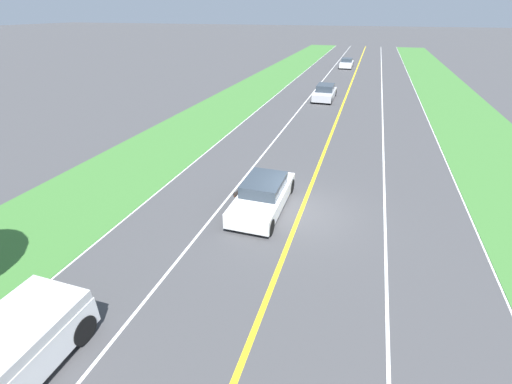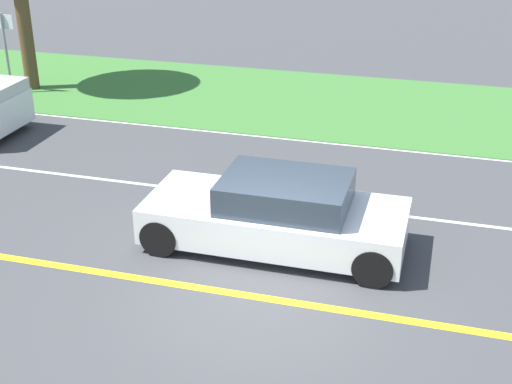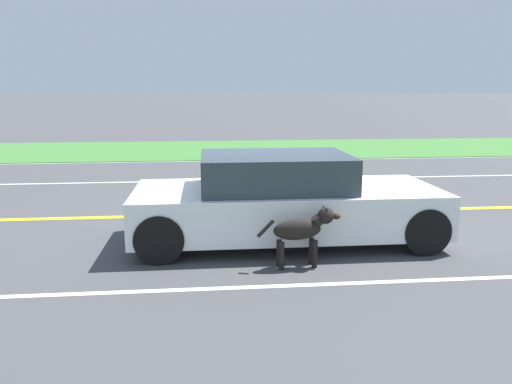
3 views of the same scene
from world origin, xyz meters
name	(u,v)px [view 3 (image 3 of 3)]	position (x,y,z in m)	size (l,w,h in m)	color
ground_plane	(263,214)	(0.00, 0.00, 0.00)	(400.00, 400.00, 0.00)	#424244
centre_divider_line	(263,213)	(0.00, 0.00, 0.00)	(0.18, 160.00, 0.01)	yellow
lane_edge_line_left	(239,161)	(-7.00, 0.00, 0.00)	(0.14, 160.00, 0.01)	white
lane_dash_same_dir	(296,285)	(3.50, 0.00, 0.00)	(0.10, 160.00, 0.01)	white
lane_dash_oncoming	(248,180)	(-3.50, 0.00, 0.00)	(0.10, 160.00, 0.01)	white
grass_verge_left	(233,149)	(-10.00, 0.00, 0.01)	(6.00, 160.00, 0.03)	#3D7533
ego_car	(284,200)	(1.69, 0.12, 0.63)	(1.91, 4.57, 1.34)	white
dog	(304,229)	(2.85, 0.20, 0.51)	(0.29, 1.13, 0.81)	black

